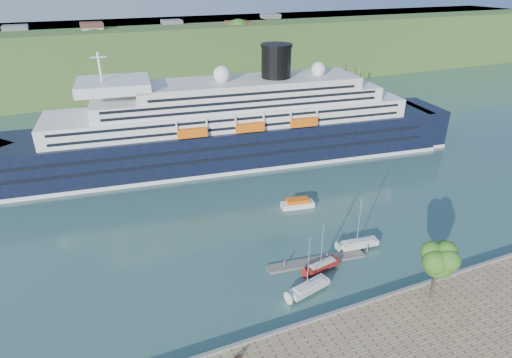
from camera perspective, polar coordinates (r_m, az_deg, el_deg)
The scene contains 11 objects.
ground at distance 62.88m, azimuth 11.77°, elevation -17.23°, with size 400.00×400.00×0.00m, color #315753.
far_hillside at distance 186.19m, azimuth -14.30°, elevation 15.75°, with size 400.00×50.00×24.00m, color #365D25.
quay_coping at distance 61.99m, azimuth 11.98°, elevation -16.56°, with size 220.00×0.50×0.30m, color slate.
cruise_ship at distance 102.20m, azimuth -4.41°, elevation 9.59°, with size 123.36×17.96×27.70m, color black, non-canonical shape.
park_bench at distance 54.63m, azimuth -2.71°, elevation -22.76°, with size 1.37×0.56×0.88m, color #4E2916, non-canonical shape.
promenade_tree at distance 64.58m, azimuth 23.02°, elevation -10.95°, with size 5.92×5.92×9.81m, color #256119, non-canonical shape.
floating_pontoon at distance 71.22m, azimuth 8.05°, elevation -10.78°, with size 16.53×2.02×0.37m, color slate, non-canonical shape.
sailboat_white_near at distance 62.53m, azimuth 7.31°, elevation -11.51°, with size 7.21×2.00×9.32m, color silver, non-canonical shape.
sailboat_red at distance 67.37m, azimuth 9.05°, elevation -9.08°, with size 6.46×1.79×8.34m, color maroon, non-canonical shape.
sailboat_white_far at distance 73.33m, azimuth 13.87°, elevation -5.93°, with size 7.26×2.02×9.38m, color silver, non-canonical shape.
tender_launch at distance 85.73m, azimuth 5.57°, elevation -3.20°, with size 6.62×2.26×1.83m, color #E85E0D, non-canonical shape.
Camera 1 is at (-28.73, -36.42, 42.45)m, focal length 30.00 mm.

